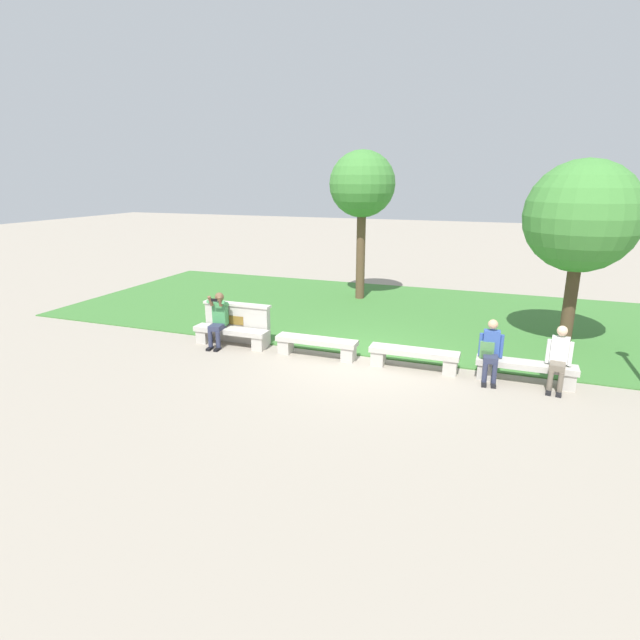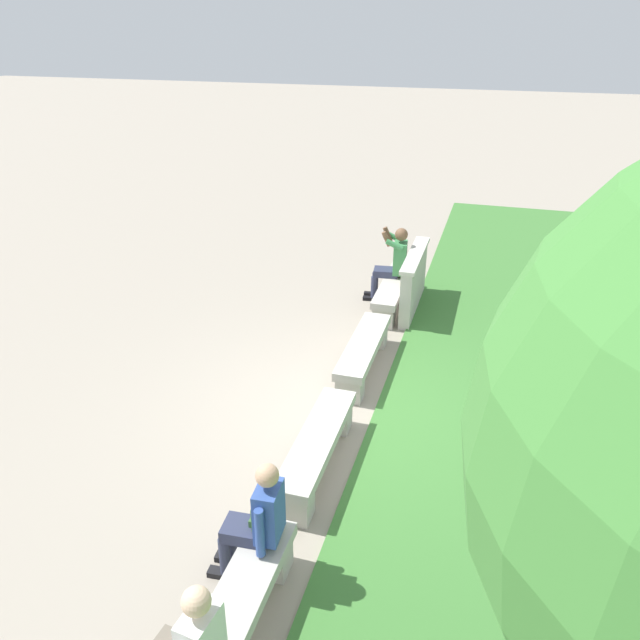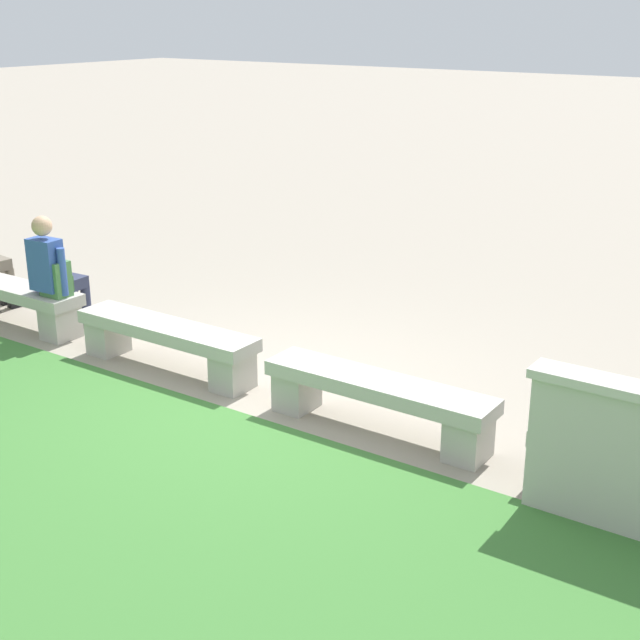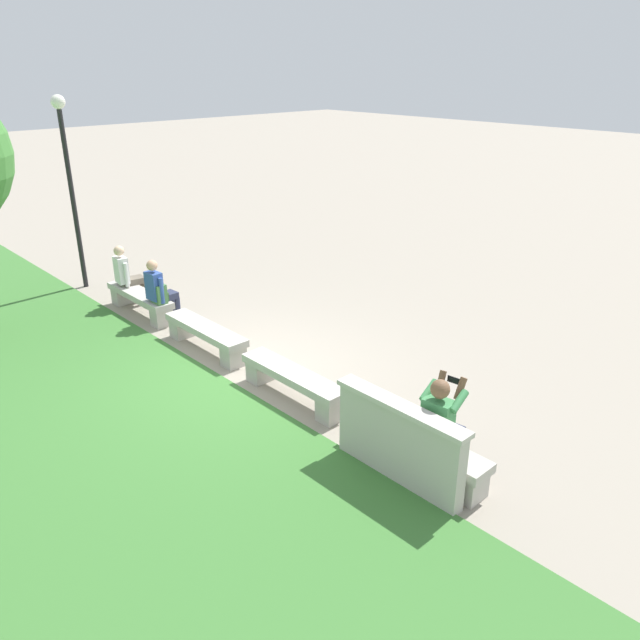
{
  "view_description": "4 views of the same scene",
  "coord_description": "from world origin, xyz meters",
  "px_view_note": "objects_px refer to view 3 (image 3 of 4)",
  "views": [
    {
      "loc": [
        2.74,
        -10.24,
        4.01
      ],
      "look_at": [
        -0.93,
        -0.29,
        0.98
      ],
      "focal_mm": 28.0,
      "sensor_mm": 36.0,
      "label": 1
    },
    {
      "loc": [
        6.41,
        1.6,
        4.55
      ],
      "look_at": [
        -1.03,
        -0.61,
        0.75
      ],
      "focal_mm": 35.0,
      "sensor_mm": 36.0,
      "label": 2
    },
    {
      "loc": [
        -4.35,
        5.48,
        3.16
      ],
      "look_at": [
        -0.52,
        -0.09,
        0.79
      ],
      "focal_mm": 50.0,
      "sensor_mm": 36.0,
      "label": 3
    },
    {
      "loc": [
        -7.19,
        5.15,
        4.57
      ],
      "look_at": [
        -1.05,
        -0.6,
        1.05
      ],
      "focal_mm": 35.0,
      "sensor_mm": 36.0,
      "label": 4
    }
  ],
  "objects_px": {
    "bench_near": "(378,397)",
    "backpack": "(56,278)",
    "bench_far": "(10,297)",
    "bench_mid": "(166,339)",
    "person_distant": "(55,272)"
  },
  "relations": [
    {
      "from": "person_distant",
      "to": "bench_far",
      "type": "bearing_deg",
      "value": 5.46
    },
    {
      "from": "bench_near",
      "to": "bench_far",
      "type": "distance_m",
      "value": 4.51
    },
    {
      "from": "bench_far",
      "to": "person_distant",
      "type": "xyz_separation_m",
      "value": [
        -0.69,
        -0.07,
        0.37
      ]
    },
    {
      "from": "bench_near",
      "to": "bench_far",
      "type": "height_order",
      "value": "same"
    },
    {
      "from": "bench_near",
      "to": "bench_mid",
      "type": "xyz_separation_m",
      "value": [
        2.25,
        0.0,
        0.0
      ]
    },
    {
      "from": "bench_near",
      "to": "person_distant",
      "type": "height_order",
      "value": "person_distant"
    },
    {
      "from": "bench_near",
      "to": "person_distant",
      "type": "distance_m",
      "value": 3.84
    },
    {
      "from": "bench_mid",
      "to": "bench_far",
      "type": "distance_m",
      "value": 2.25
    },
    {
      "from": "bench_near",
      "to": "backpack",
      "type": "distance_m",
      "value": 3.75
    },
    {
      "from": "bench_mid",
      "to": "bench_far",
      "type": "height_order",
      "value": "same"
    },
    {
      "from": "bench_near",
      "to": "bench_far",
      "type": "bearing_deg",
      "value": 0.0
    },
    {
      "from": "backpack",
      "to": "bench_near",
      "type": "bearing_deg",
      "value": 179.78
    },
    {
      "from": "bench_near",
      "to": "backpack",
      "type": "xyz_separation_m",
      "value": [
        3.74,
        -0.01,
        0.33
      ]
    },
    {
      "from": "backpack",
      "to": "person_distant",
      "type": "bearing_deg",
      "value": -34.53
    },
    {
      "from": "bench_far",
      "to": "backpack",
      "type": "distance_m",
      "value": 0.84
    }
  ]
}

